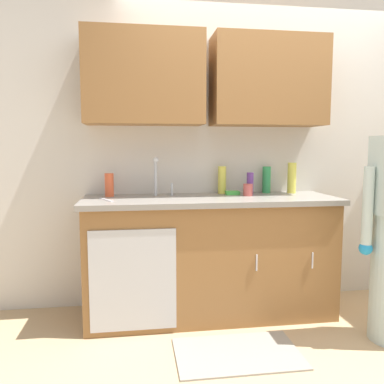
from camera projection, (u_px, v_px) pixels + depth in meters
name	position (u px, v px, depth m)	size (l,w,h in m)	color
ground_plane	(313.00, 353.00, 2.55)	(9.00, 9.00, 0.00)	tan
kitchen_wall_with_uppers	(251.00, 130.00, 3.34)	(4.80, 0.44, 2.70)	beige
counter_cabinet	(209.00, 259.00, 3.11)	(1.90, 0.62, 0.90)	brown
countertop	(210.00, 200.00, 3.06)	(1.96, 0.66, 0.04)	gray
sink	(162.00, 200.00, 3.01)	(0.50, 0.36, 0.35)	#B7BABF
floor_mat	(238.00, 353.00, 2.53)	(0.80, 0.50, 0.01)	gray
bottle_cleaner_spray	(292.00, 178.00, 3.32)	(0.07, 0.07, 0.26)	#D8D14C
bottle_water_tall	(222.00, 180.00, 3.29)	(0.07, 0.07, 0.23)	#D8D14C
bottle_water_short	(250.00, 183.00, 3.25)	(0.06, 0.06, 0.18)	#66388C
bottle_dish_liquid	(266.00, 180.00, 3.34)	(0.07, 0.07, 0.22)	#2D8C4C
bottle_soap	(109.00, 185.00, 3.09)	(0.07, 0.07, 0.18)	#E05933
cup_by_sink	(248.00, 190.00, 3.14)	(0.08, 0.08, 0.10)	#B24C47
knife_on_counter	(106.00, 200.00, 2.88)	(0.24, 0.02, 0.01)	silver
sponge	(232.00, 193.00, 3.21)	(0.11, 0.07, 0.03)	#4CBF4C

